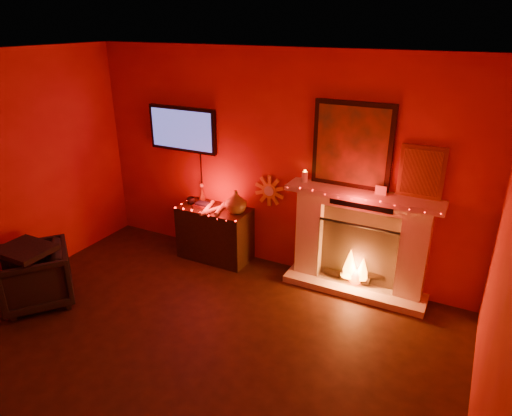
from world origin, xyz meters
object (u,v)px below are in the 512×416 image
at_px(console_table, 216,230).
at_px(armchair, 35,277).
at_px(fireplace, 360,233).
at_px(tv, 183,129).
at_px(sunburst_clock, 269,191).

relative_size(console_table, armchair, 1.38).
height_order(fireplace, tv, fireplace).
distance_m(fireplace, console_table, 1.89).
distance_m(console_table, armchair, 2.19).
relative_size(tv, armchair, 1.70).
relative_size(tv, console_table, 1.23).
height_order(tv, sunburst_clock, tv).
bearing_deg(tv, armchair, -107.98).
xyz_separation_m(fireplace, armchair, (-3.09, -1.94, -0.39)).
height_order(sunburst_clock, armchair, sunburst_clock).
distance_m(fireplace, tv, 2.61).
xyz_separation_m(console_table, armchair, (-1.23, -1.81, -0.07)).
relative_size(fireplace, console_table, 2.17).
distance_m(tv, armchair, 2.49).
height_order(tv, console_table, tv).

